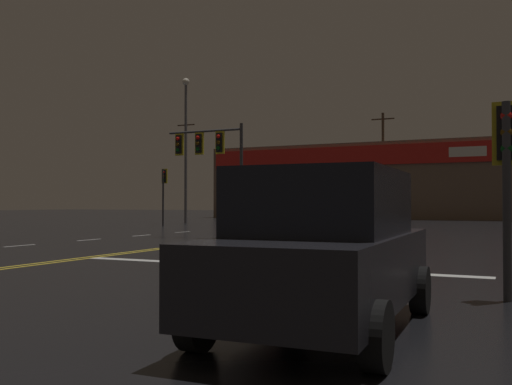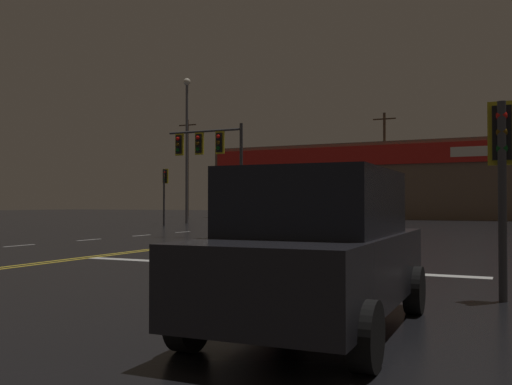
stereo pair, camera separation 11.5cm
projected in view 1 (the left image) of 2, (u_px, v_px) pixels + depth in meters
The scene contains 9 objects.
ground_plane at pixel (223, 241), 22.87m from camera, with size 200.00×200.00×0.00m, color black.
road_markings at pixel (228, 244), 20.94m from camera, with size 15.70×60.00×0.01m.
traffic_signal_median at pixel (208, 150), 25.22m from camera, with size 3.72×0.36×4.97m.
traffic_signal_corner_northwest at pixel (164, 184), 38.39m from camera, with size 0.42×0.36×3.86m.
traffic_signal_corner_southeast at pixel (507, 154), 8.79m from camera, with size 0.42×0.36×3.08m.
streetlight_median_approach at pixel (186, 133), 43.86m from camera, with size 0.56×0.56×11.19m.
parked_car at pixel (325, 249), 6.72m from camera, with size 2.10×4.34×1.88m.
building_backdrop at pixel (402, 182), 58.45m from camera, with size 38.58×10.23×7.49m.
utility_pole_row at pixel (396, 159), 54.37m from camera, with size 48.24×0.26×11.99m.
Camera 1 is at (10.76, -20.26, 1.48)m, focal length 40.00 mm.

